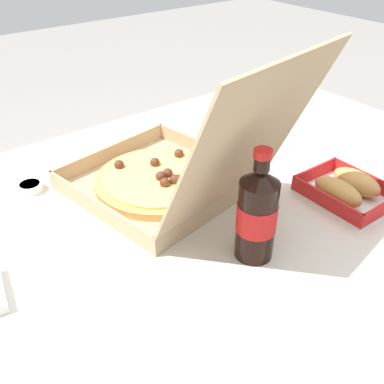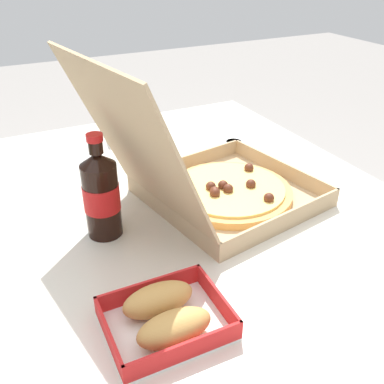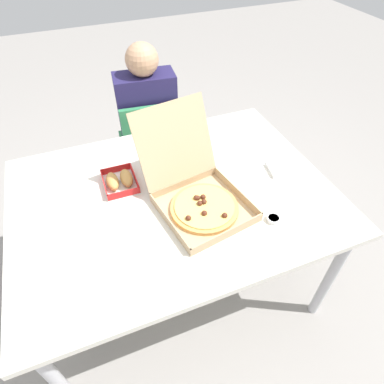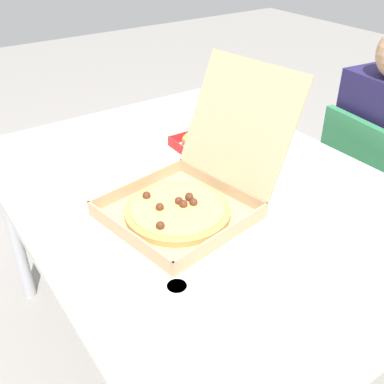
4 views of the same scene
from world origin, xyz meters
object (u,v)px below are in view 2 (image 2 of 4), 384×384
Objects in this scene: cola_bottle at (101,194)px; napkin_pile at (124,136)px; pizza_box_open at (215,184)px; dipping_sauce_cup at (234,144)px; bread_side_box at (166,316)px.

cola_bottle is 2.04× the size of napkin_pile.
pizza_box_open is 9.87× the size of dipping_sauce_cup.
dipping_sauce_cup is at bearing -39.80° from bread_side_box.
napkin_pile is (0.76, -0.19, -0.02)m from bread_side_box.
dipping_sauce_cup is (0.26, -0.21, -0.04)m from pizza_box_open.
bread_side_box is at bearing 140.20° from dipping_sauce_cup.
pizza_box_open is at bearing -40.29° from bread_side_box.
pizza_box_open is at bearing -89.97° from cola_bottle.
pizza_box_open is at bearing -172.26° from napkin_pile.
cola_bottle is 0.51m from napkin_pile.
pizza_box_open reaches higher than dipping_sauce_cup.
napkin_pile is (0.46, 0.06, -0.04)m from pizza_box_open.
dipping_sauce_cup is (0.55, -0.46, -0.01)m from bread_side_box.
pizza_box_open reaches higher than cola_bottle.
bread_side_box is (-0.30, 0.25, -0.03)m from pizza_box_open.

